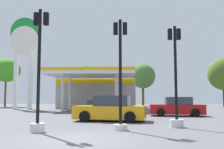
# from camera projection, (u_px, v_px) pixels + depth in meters

# --- Properties ---
(ground_plane) EXTENTS (90.00, 90.00, 0.00)m
(ground_plane) POSITION_uv_depth(u_px,v_px,m) (78.00, 139.00, 9.01)
(ground_plane) COLOR #56565B
(ground_plane) RESTS_ON ground
(gas_station) EXTENTS (9.98, 12.65, 4.45)m
(gas_station) POSITION_uv_depth(u_px,v_px,m) (97.00, 91.00, 33.24)
(gas_station) COLOR #ADA89E
(gas_station) RESTS_ON ground
(station_pole_sign) EXTENTS (3.58, 0.56, 11.35)m
(station_pole_sign) POSITION_uv_depth(u_px,v_px,m) (24.00, 51.00, 31.15)
(station_pole_sign) COLOR white
(station_pole_sign) RESTS_ON ground
(car_1) EXTENTS (4.30, 2.15, 1.50)m
(car_1) POSITION_uv_depth(u_px,v_px,m) (177.00, 107.00, 20.06)
(car_1) COLOR black
(car_1) RESTS_ON ground
(car_2) EXTENTS (4.62, 2.50, 1.57)m
(car_2) POSITION_uv_depth(u_px,v_px,m) (111.00, 110.00, 15.74)
(car_2) COLOR black
(car_2) RESTS_ON ground
(traffic_signal_0) EXTENTS (0.66, 0.69, 5.11)m
(traffic_signal_0) POSITION_uv_depth(u_px,v_px,m) (176.00, 90.00, 12.69)
(traffic_signal_0) COLOR silver
(traffic_signal_0) RESTS_ON ground
(traffic_signal_2) EXTENTS (0.65, 0.66, 5.37)m
(traffic_signal_2) POSITION_uv_depth(u_px,v_px,m) (39.00, 82.00, 10.97)
(traffic_signal_2) COLOR silver
(traffic_signal_2) RESTS_ON ground
(traffic_signal_3) EXTENTS (0.65, 0.67, 5.11)m
(traffic_signal_3) POSITION_uv_depth(u_px,v_px,m) (120.00, 81.00, 11.64)
(traffic_signal_3) COLOR silver
(traffic_signal_3) RESTS_ON ground
(tree_0) EXTENTS (4.31, 4.31, 7.35)m
(tree_0) POSITION_uv_depth(u_px,v_px,m) (6.00, 70.00, 38.77)
(tree_0) COLOR brown
(tree_0) RESTS_ON ground
(tree_1) EXTENTS (4.17, 4.17, 6.30)m
(tree_1) POSITION_uv_depth(u_px,v_px,m) (86.00, 79.00, 38.05)
(tree_1) COLOR brown
(tree_1) RESTS_ON ground
(tree_2) EXTENTS (3.94, 3.94, 6.73)m
(tree_2) POSITION_uv_depth(u_px,v_px,m) (143.00, 76.00, 40.08)
(tree_2) COLOR brown
(tree_2) RESTS_ON ground
(tree_3) EXTENTS (4.37, 4.37, 7.25)m
(tree_3) POSITION_uv_depth(u_px,v_px,m) (223.00, 74.00, 37.77)
(tree_3) COLOR brown
(tree_3) RESTS_ON ground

